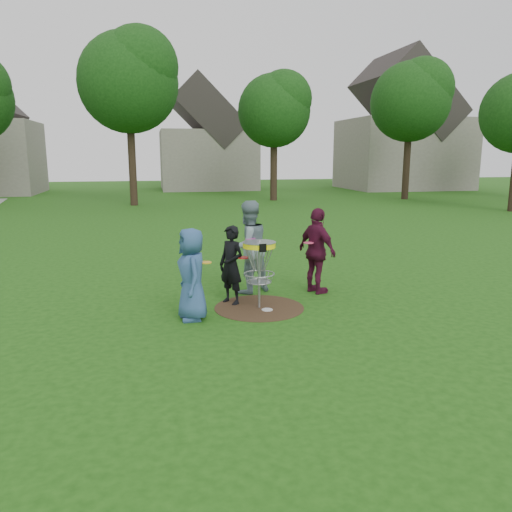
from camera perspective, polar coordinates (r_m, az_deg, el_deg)
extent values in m
plane|color=#19470F|center=(10.05, 0.36, -5.93)|extent=(100.00, 100.00, 0.00)
cylinder|color=#47331E|center=(10.05, 0.36, -5.91)|extent=(1.80, 1.80, 0.01)
imported|color=#305384|center=(9.23, -7.34, -2.09)|extent=(0.63, 0.89, 1.71)
imported|color=black|center=(10.16, -2.84, -1.04)|extent=(0.67, 0.70, 1.61)
imported|color=gray|center=(10.95, -0.91, 1.03)|extent=(1.22, 1.10, 2.04)
imported|color=#4F122C|center=(10.99, 6.99, 0.58)|extent=(0.85, 1.20, 1.89)
cylinder|color=silver|center=(9.89, 1.29, -6.17)|extent=(0.22, 0.22, 0.02)
cylinder|color=#9EA0A5|center=(9.86, 0.36, -2.11)|extent=(0.05, 0.05, 1.38)
cylinder|color=#FFF50D|center=(9.74, 0.37, 1.27)|extent=(0.64, 0.64, 0.10)
cylinder|color=#9EA0A5|center=(9.73, 0.37, 1.59)|extent=(0.66, 0.66, 0.01)
cube|color=black|center=(9.43, 0.79, 0.92)|extent=(0.14, 0.02, 0.16)
torus|color=#9EA0A5|center=(9.86, 0.36, -2.05)|extent=(0.62, 0.62, 0.02)
torus|color=#9EA0A5|center=(9.90, 0.36, -2.95)|extent=(0.50, 0.50, 0.02)
cylinder|color=#9EA0A5|center=(9.90, 0.36, -3.01)|extent=(0.44, 0.44, 0.01)
cylinder|color=yellow|center=(9.29, -5.77, -0.74)|extent=(0.22, 0.22, 0.02)
cylinder|color=red|center=(9.98, -1.49, -0.18)|extent=(0.22, 0.22, 0.02)
cylinder|color=#F741C4|center=(10.64, -0.64, 1.99)|extent=(0.22, 0.22, 0.02)
cylinder|color=#FF4377|center=(10.74, 6.02, 1.51)|extent=(0.22, 0.22, 0.02)
cylinder|color=#38281C|center=(30.89, -13.94, 9.92)|extent=(0.46, 0.46, 4.62)
sphere|color=#164211|center=(31.14, -14.38, 18.64)|extent=(5.72, 5.72, 5.72)
cylinder|color=#38281C|center=(33.37, 2.03, 9.62)|extent=(0.46, 0.46, 3.78)
sphere|color=#164211|center=(33.46, 2.08, 16.26)|extent=(4.68, 4.68, 4.68)
cylinder|color=#38281C|center=(35.71, 16.80, 9.61)|extent=(0.46, 0.46, 4.20)
sphere|color=#164211|center=(35.86, 17.22, 16.48)|extent=(5.20, 5.20, 5.20)
cube|color=gray|center=(44.65, -5.57, 10.85)|extent=(8.00, 7.00, 5.00)
cube|color=#2D2826|center=(44.78, -5.67, 15.90)|extent=(6.11, 7.14, 6.11)
cube|color=gray|center=(46.87, 16.41, 11.09)|extent=(10.00, 8.00, 6.00)
cube|color=#2D2826|center=(47.11, 16.76, 16.93)|extent=(7.64, 8.16, 7.64)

